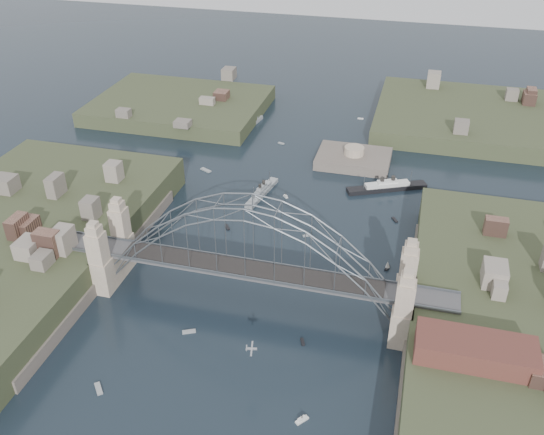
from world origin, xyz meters
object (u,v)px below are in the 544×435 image
at_px(naval_cruiser_near, 262,192).
at_px(ocean_liner, 387,187).
at_px(naval_cruiser_far, 251,124).
at_px(wharf_shed, 475,350).
at_px(fort_island, 353,164).
at_px(bridge, 249,254).

xyz_separation_m(naval_cruiser_near, ocean_liner, (33.34, 11.52, 0.08)).
bearing_deg(naval_cruiser_far, wharf_shed, -55.70).
bearing_deg(wharf_shed, fort_island, 110.85).
distance_m(fort_island, naval_cruiser_near, 33.73).
distance_m(wharf_shed, naval_cruiser_near, 79.93).
relative_size(bridge, fort_island, 3.82).
bearing_deg(wharf_shed, ocean_liner, 106.37).
height_order(wharf_shed, naval_cruiser_far, wharf_shed).
bearing_deg(bridge, wharf_shed, -17.65).
height_order(naval_cruiser_near, ocean_liner, ocean_liner).
bearing_deg(fort_island, wharf_shed, -69.15).
height_order(bridge, wharf_shed, bridge).
distance_m(fort_island, ocean_liner, 18.25).
bearing_deg(ocean_liner, naval_cruiser_near, -160.94).
height_order(bridge, naval_cruiser_far, bridge).
height_order(fort_island, naval_cruiser_far, fort_island).
distance_m(wharf_shed, naval_cruiser_far, 125.22).
relative_size(fort_island, wharf_shed, 1.10).
relative_size(bridge, wharf_shed, 4.20).
distance_m(fort_island, naval_cruiser_far, 42.91).
distance_m(fort_island, wharf_shed, 90.48).
bearing_deg(bridge, naval_cruiser_near, 102.53).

